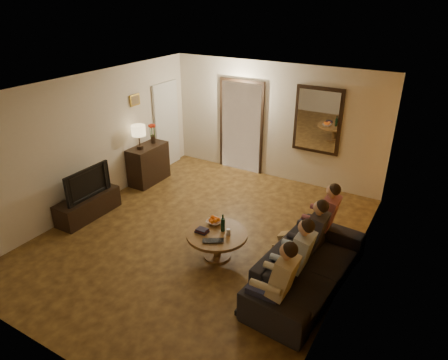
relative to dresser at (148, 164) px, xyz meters
The scene contains 33 objects.
floor 2.64m from the dresser, 30.14° to the right, with size 5.00×6.00×0.01m, color #3B240F.
ceiling 3.39m from the dresser, 30.14° to the right, with size 5.00×6.00×0.01m, color white.
back_wall 2.95m from the dresser, 36.97° to the left, with size 5.00×0.02×2.60m, color beige.
front_wall 4.94m from the dresser, 62.41° to the right, with size 5.00×0.02×2.60m, color beige.
left_wall 1.59m from the dresser, 100.83° to the right, with size 0.02×6.00×2.60m, color beige.
right_wall 5.00m from the dresser, 15.38° to the right, with size 0.02×6.00×2.60m, color beige.
orange_accent 4.99m from the dresser, 15.41° to the right, with size 0.01×6.00×2.60m, color orange.
kitchen_doorway 2.30m from the dresser, 49.09° to the left, with size 1.00×0.06×2.10m, color #FFE0A5.
door_trim 2.29m from the dresser, 48.92° to the left, with size 1.12×0.04×2.22m, color black.
fridge_glimpse 2.44m from the dresser, 44.64° to the left, with size 0.45×0.03×1.70m, color silver.
mirror_frame 3.80m from the dresser, 26.97° to the left, with size 1.00×0.05×1.40m, color black.
mirror_glass 3.79m from the dresser, 26.54° to the left, with size 0.86×0.02×1.26m, color white.
white_door 1.18m from the dresser, 101.94° to the left, with size 0.06×0.85×2.04m, color white.
framed_art 1.44m from the dresser, behind, with size 0.03×0.28×0.24m, color #B28C33.
art_canvas 1.44m from the dresser, behind, with size 0.01×0.22×0.18m, color brown.
dresser is the anchor object (origin of this frame).
table_lamp 0.73m from the dresser, 90.00° to the right, with size 0.30×0.30×0.54m, color beige, non-canonical shape.
flower_vase 0.68m from the dresser, 90.00° to the left, with size 0.14×0.14×0.44m, color #B02912, non-canonical shape.
tv_stand 1.81m from the dresser, 90.00° to the right, with size 0.45×1.28×0.43m, color black.
tv 1.82m from the dresser, 90.00° to the right, with size 0.13×1.01×0.58m, color black.
sofa 4.62m from the dresser, 20.81° to the right, with size 0.91×2.34×0.68m, color black.
person_a 4.93m from the dresser, 31.06° to the right, with size 0.60×0.40×1.20m, color tan, non-canonical shape.
person_b 4.65m from the dresser, 24.71° to the right, with size 0.60×0.40×1.20m, color tan, non-canonical shape.
person_c 4.43m from the dresser, 17.64° to the right, with size 0.60×0.40×1.20m, color tan, non-canonical shape.
person_d 4.29m from the dresser, ahead, with size 0.60×0.40×1.20m, color tan, non-canonical shape.
dog 3.96m from the dresser, 14.30° to the right, with size 0.56×0.24×0.56m, color tan, non-canonical shape.
coffee_table 3.27m from the dresser, 30.69° to the right, with size 0.98×0.98×0.45m, color brown.
bowl 3.00m from the dresser, 28.83° to the right, with size 0.26×0.26×0.06m, color white.
oranges 3.00m from the dresser, 28.83° to the right, with size 0.20×0.20×0.08m, color orange, non-canonical shape.
wine_bottle 3.26m from the dresser, 28.73° to the right, with size 0.07×0.07×0.31m, color black, non-canonical shape.
wine_glass 3.40m from the dresser, 28.42° to the right, with size 0.06×0.06×0.10m, color silver.
book_stack 3.13m from the dresser, 34.32° to the right, with size 0.20×0.15×0.07m, color black, non-canonical shape.
laptop 3.50m from the dresser, 33.80° to the right, with size 0.33×0.21×0.03m, color black.
Camera 1 is at (3.36, -4.94, 3.93)m, focal length 32.00 mm.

